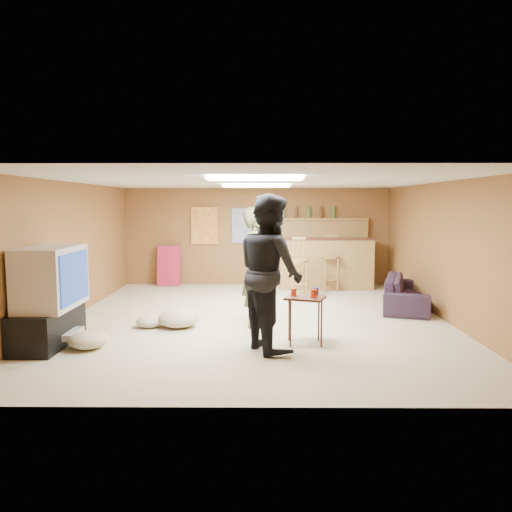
{
  "coord_description": "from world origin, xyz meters",
  "views": [
    {
      "loc": [
        0.06,
        -7.88,
        1.85
      ],
      "look_at": [
        0.0,
        0.2,
        1.0
      ],
      "focal_mm": 35.0,
      "sensor_mm": 36.0,
      "label": 1
    }
  ],
  "objects_px": {
    "bar_counter": "(326,263)",
    "sofa": "(408,292)",
    "tray_table": "(305,320)",
    "person_black": "(270,272)",
    "person_olive": "(257,267)",
    "tv_body": "(51,277)"
  },
  "relations": [
    {
      "from": "person_olive",
      "to": "sofa",
      "type": "height_order",
      "value": "person_olive"
    },
    {
      "from": "person_olive",
      "to": "person_black",
      "type": "bearing_deg",
      "value": -158.86
    },
    {
      "from": "tray_table",
      "to": "person_black",
      "type": "bearing_deg",
      "value": -154.87
    },
    {
      "from": "bar_counter",
      "to": "person_black",
      "type": "height_order",
      "value": "person_black"
    },
    {
      "from": "tv_body",
      "to": "sofa",
      "type": "relative_size",
      "value": 0.58
    },
    {
      "from": "sofa",
      "to": "tray_table",
      "type": "xyz_separation_m",
      "value": [
        -2.04,
        -2.31,
        0.04
      ]
    },
    {
      "from": "person_olive",
      "to": "tray_table",
      "type": "xyz_separation_m",
      "value": [
        0.64,
        -0.98,
        -0.59
      ]
    },
    {
      "from": "bar_counter",
      "to": "person_olive",
      "type": "height_order",
      "value": "person_olive"
    },
    {
      "from": "person_black",
      "to": "tray_table",
      "type": "relative_size",
      "value": 3.13
    },
    {
      "from": "tv_body",
      "to": "sofa",
      "type": "bearing_deg",
      "value": 24.14
    },
    {
      "from": "bar_counter",
      "to": "sofa",
      "type": "bearing_deg",
      "value": -59.69
    },
    {
      "from": "tray_table",
      "to": "tv_body",
      "type": "bearing_deg",
      "value": -178.56
    },
    {
      "from": "bar_counter",
      "to": "tray_table",
      "type": "height_order",
      "value": "bar_counter"
    },
    {
      "from": "bar_counter",
      "to": "person_olive",
      "type": "xyz_separation_m",
      "value": [
        -1.48,
        -3.39,
        0.35
      ]
    },
    {
      "from": "tv_body",
      "to": "tray_table",
      "type": "distance_m",
      "value": 3.36
    },
    {
      "from": "person_black",
      "to": "sofa",
      "type": "distance_m",
      "value": 3.63
    },
    {
      "from": "sofa",
      "to": "tray_table",
      "type": "relative_size",
      "value": 3.0
    },
    {
      "from": "tv_body",
      "to": "tray_table",
      "type": "bearing_deg",
      "value": 1.44
    },
    {
      "from": "tv_body",
      "to": "bar_counter",
      "type": "distance_m",
      "value": 6.09
    },
    {
      "from": "person_olive",
      "to": "tv_body",
      "type": "bearing_deg",
      "value": 124.7
    },
    {
      "from": "bar_counter",
      "to": "tray_table",
      "type": "relative_size",
      "value": 3.16
    },
    {
      "from": "person_olive",
      "to": "person_black",
      "type": "distance_m",
      "value": 1.21
    }
  ]
}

